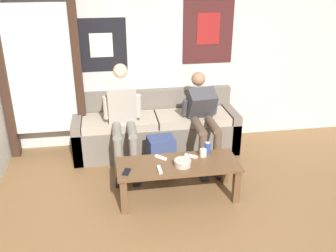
% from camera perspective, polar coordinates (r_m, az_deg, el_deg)
% --- Properties ---
extents(wall_back, '(10.00, 0.07, 2.55)m').
position_cam_1_polar(wall_back, '(5.10, -1.33, 11.24)').
color(wall_back, silver).
rests_on(wall_back, ground_plane).
extents(door_frame, '(1.00, 0.10, 2.15)m').
position_cam_1_polar(door_frame, '(4.93, -18.92, 8.62)').
color(door_frame, '#382319').
rests_on(door_frame, ground_plane).
extents(couch, '(2.17, 0.68, 0.78)m').
position_cam_1_polar(couch, '(5.06, -1.87, -0.63)').
color(couch, '#70665B').
rests_on(couch, ground_plane).
extents(coffee_table, '(1.30, 0.50, 0.41)m').
position_cam_1_polar(coffee_table, '(4.02, 1.54, -6.61)').
color(coffee_table, brown).
rests_on(coffee_table, ground_plane).
extents(person_seated_adult, '(0.47, 0.84, 1.26)m').
position_cam_1_polar(person_seated_adult, '(4.56, -6.86, 1.76)').
color(person_seated_adult, gray).
rests_on(person_seated_adult, ground_plane).
extents(person_seated_teen, '(0.47, 0.96, 1.09)m').
position_cam_1_polar(person_seated_teen, '(4.72, 5.33, 1.60)').
color(person_seated_teen, brown).
rests_on(person_seated_teen, ground_plane).
extents(backpack, '(0.33, 0.32, 0.47)m').
position_cam_1_polar(backpack, '(4.51, -1.01, -4.73)').
color(backpack, navy).
rests_on(backpack, ground_plane).
extents(ceramic_bowl, '(0.18, 0.18, 0.07)m').
position_cam_1_polar(ceramic_bowl, '(3.92, 2.24, -5.57)').
color(ceramic_bowl, '#B7B2A8').
rests_on(ceramic_bowl, coffee_table).
extents(pillar_candle, '(0.08, 0.08, 0.10)m').
position_cam_1_polar(pillar_candle, '(4.13, 5.37, -4.06)').
color(pillar_candle, silver).
rests_on(pillar_candle, coffee_table).
extents(drink_can_blue, '(0.07, 0.07, 0.12)m').
position_cam_1_polar(drink_can_blue, '(4.20, 6.04, -3.29)').
color(drink_can_blue, '#28479E').
rests_on(drink_can_blue, coffee_table).
extents(game_controller_near_left, '(0.13, 0.13, 0.03)m').
position_cam_1_polar(game_controller_near_left, '(4.07, -1.10, -4.81)').
color(game_controller_near_left, white).
rests_on(game_controller_near_left, coffee_table).
extents(game_controller_near_right, '(0.04, 0.15, 0.03)m').
position_cam_1_polar(game_controller_near_right, '(3.85, -1.29, -6.65)').
color(game_controller_near_right, white).
rests_on(game_controller_near_right, coffee_table).
extents(game_controller_far_center, '(0.14, 0.11, 0.03)m').
position_cam_1_polar(game_controller_far_center, '(4.11, 3.52, -4.58)').
color(game_controller_far_center, white).
rests_on(game_controller_far_center, coffee_table).
extents(cell_phone, '(0.10, 0.15, 0.01)m').
position_cam_1_polar(cell_phone, '(3.84, -6.33, -6.94)').
color(cell_phone, black).
rests_on(cell_phone, coffee_table).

